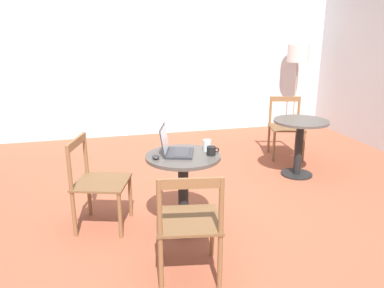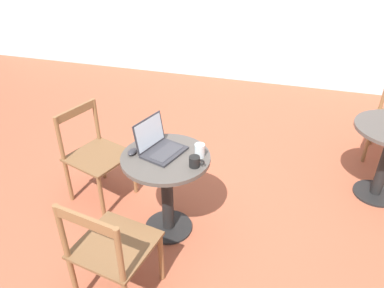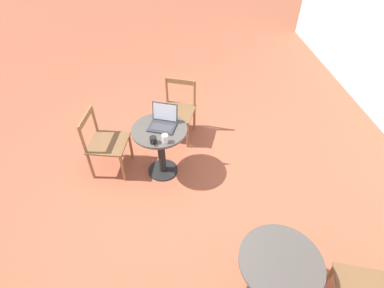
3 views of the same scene
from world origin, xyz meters
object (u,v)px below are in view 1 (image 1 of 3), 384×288
object	(u,v)px
chair_near_left	(97,182)
cafe_table_mid	(300,136)
cafe_table_near	(183,176)
chair_mid_back	(286,127)
mouse	(156,157)
mug	(211,151)
drinking_glass	(207,145)
floor_lamp	(298,57)
chair_near_front	(189,223)
laptop	(175,148)

from	to	relation	value
chair_near_left	cafe_table_mid	bearing A→B (deg)	15.93
cafe_table_near	chair_near_left	bearing A→B (deg)	161.93
chair_mid_back	chair_near_left	bearing A→B (deg)	-151.68
chair_mid_back	mouse	distance (m)	2.73
mug	drinking_glass	world-z (taller)	drinking_glass
chair_mid_back	mug	world-z (taller)	chair_mid_back
drinking_glass	floor_lamp	bearing A→B (deg)	49.25
chair_near_front	floor_lamp	size ratio (longest dim) A/B	0.55
cafe_table_mid	floor_lamp	world-z (taller)	floor_lamp
floor_lamp	drinking_glass	xyz separation A→B (m)	(-2.53, -2.93, -0.54)
cafe_table_mid	mouse	size ratio (longest dim) A/B	7.05
laptop	cafe_table_mid	bearing A→B (deg)	26.92
mug	laptop	bearing A→B (deg)	159.80
laptop	drinking_glass	distance (m)	0.30
cafe_table_near	mug	distance (m)	0.34
cafe_table_mid	mug	distance (m)	1.77
chair_near_front	chair_near_left	bearing A→B (deg)	123.47
cafe_table_near	laptop	xyz separation A→B (m)	(-0.06, 0.05, 0.25)
chair_near_front	laptop	bearing A→B (deg)	85.37
chair_mid_back	laptop	size ratio (longest dim) A/B	2.25
chair_near_front	mug	bearing A→B (deg)	60.29
mouse	chair_mid_back	bearing A→B (deg)	38.40
cafe_table_mid	drinking_glass	world-z (taller)	drinking_glass
chair_mid_back	cafe_table_near	bearing A→B (deg)	-138.71
chair_near_front	floor_lamp	distance (m)	4.77
cafe_table_mid	drinking_glass	bearing A→B (deg)	-149.04
chair_near_front	drinking_glass	bearing A→B (deg)	64.69
cafe_table_near	drinking_glass	xyz separation A→B (m)	(0.24, 0.07, 0.25)
chair_near_front	laptop	size ratio (longest dim) A/B	2.25
cafe_table_near	chair_mid_back	world-z (taller)	chair_mid_back
laptop	mug	distance (m)	0.32
chair_near_front	chair_near_left	xyz separation A→B (m)	(-0.62, 0.93, 0.00)
floor_lamp	cafe_table_mid	bearing A→B (deg)	-117.68
mug	drinking_glass	xyz separation A→B (m)	(-0.00, 0.13, 0.01)
cafe_table_near	mug	world-z (taller)	mug
chair_mid_back	drinking_glass	xyz separation A→B (m)	(-1.65, -1.59, 0.32)
laptop	chair_mid_back	bearing A→B (deg)	39.55
mug	drinking_glass	size ratio (longest dim) A/B	1.12
floor_lamp	drinking_glass	bearing A→B (deg)	-130.75
chair_near_left	mug	size ratio (longest dim) A/B	7.48
drinking_glass	chair_near_left	bearing A→B (deg)	169.83
chair_near_front	cafe_table_near	bearing A→B (deg)	80.01
chair_near_left	cafe_table_near	bearing A→B (deg)	-18.07
laptop	drinking_glass	size ratio (longest dim) A/B	3.71
mug	chair_near_left	bearing A→B (deg)	162.70
floor_lamp	drinking_glass	world-z (taller)	floor_lamp
mouse	chair_near_left	bearing A→B (deg)	151.02
mouse	drinking_glass	bearing A→B (deg)	11.58
floor_lamp	laptop	xyz separation A→B (m)	(-2.83, -2.95, -0.54)
chair_mid_back	laptop	distance (m)	2.55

